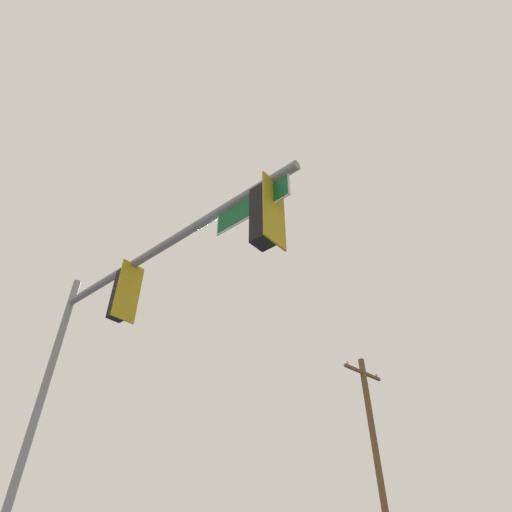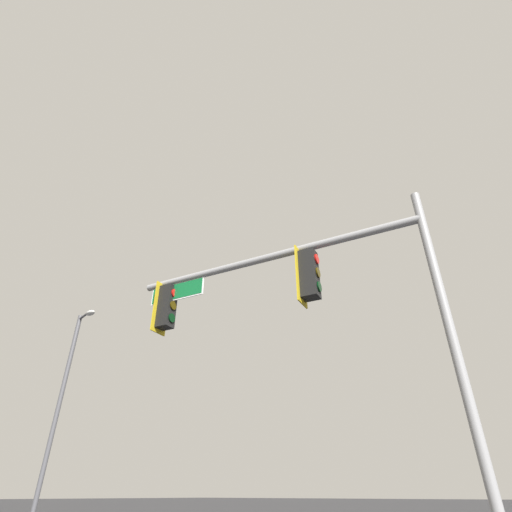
{
  "view_description": "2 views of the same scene",
  "coord_description": "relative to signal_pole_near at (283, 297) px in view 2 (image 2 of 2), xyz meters",
  "views": [
    {
      "loc": [
        2.66,
        -9.35,
        1.52
      ],
      "look_at": [
        -2.88,
        -5.16,
        6.55
      ],
      "focal_mm": 28.0,
      "sensor_mm": 36.0,
      "label": 1
    },
    {
      "loc": [
        -8.55,
        -0.81,
        1.7
      ],
      "look_at": [
        -2.58,
        -7.97,
        7.28
      ],
      "focal_mm": 28.0,
      "sensor_mm": 36.0,
      "label": 2
    }
  ],
  "objects": [
    {
      "name": "street_lamp",
      "position": [
        12.3,
        -1.57,
        -0.43
      ],
      "size": [
        1.62,
        0.42,
        8.65
      ],
      "color": "#4C4C51",
      "rests_on": "ground_plane"
    },
    {
      "name": "signal_pole_near",
      "position": [
        0.0,
        0.0,
        0.0
      ],
      "size": [
        6.75,
        1.75,
        6.97
      ],
      "color": "gray",
      "rests_on": "ground_plane"
    }
  ]
}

